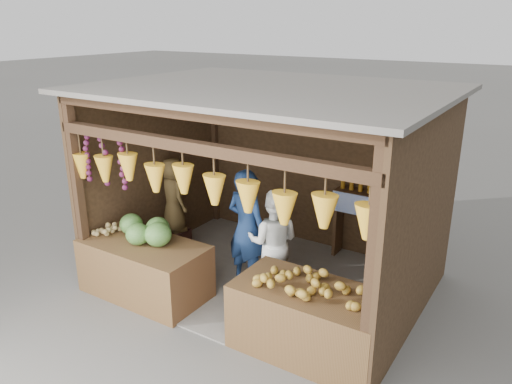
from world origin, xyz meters
TOP-DOWN VIEW (x-y plane):
  - ground at (0.00, 0.00)m, footprint 80.00×80.00m
  - stall_structure at (-0.03, -0.04)m, footprint 4.30×3.30m
  - back_shelf at (1.05, 1.28)m, footprint 1.25×0.32m
  - counter_left at (-1.17, -1.14)m, footprint 1.65×0.85m
  - counter_right at (1.18, -1.08)m, footprint 1.63×0.85m
  - stool at (-1.72, 0.08)m, footprint 0.36×0.36m
  - man_standing at (-0.20, -0.20)m, footprint 0.63×0.45m
  - woman_standing at (0.20, -0.19)m, footprint 0.84×0.75m
  - vendor_seated at (-1.72, 0.08)m, footprint 0.66×0.57m
  - melon_pile at (-1.18, -1.05)m, footprint 1.00×0.50m
  - tanfruit_pile at (-1.81, -1.16)m, footprint 0.34×0.40m
  - mango_pile at (1.23, -1.13)m, footprint 1.40×0.64m

SIDE VIEW (x-z plane):
  - ground at x=0.00m, z-range 0.00..0.00m
  - stool at x=-1.72m, z-range 0.00..0.33m
  - counter_left at x=-1.17m, z-range 0.00..0.73m
  - counter_right at x=1.18m, z-range 0.00..0.76m
  - woman_standing at x=0.20m, z-range 0.00..1.42m
  - tanfruit_pile at x=-1.81m, z-range 0.73..0.86m
  - man_standing at x=-0.20m, z-range 0.00..1.63m
  - mango_pile at x=1.23m, z-range 0.76..0.98m
  - back_shelf at x=1.05m, z-range 0.21..1.54m
  - melon_pile at x=-1.18m, z-range 0.73..1.05m
  - vendor_seated at x=-1.72m, z-range 0.33..1.48m
  - stall_structure at x=-0.03m, z-range 0.34..3.00m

